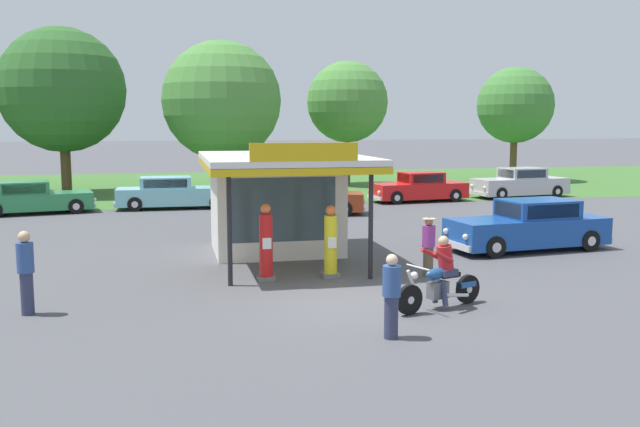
{
  "coord_description": "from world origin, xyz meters",
  "views": [
    {
      "loc": [
        -3.77,
        -14.38,
        3.93
      ],
      "look_at": [
        0.36,
        4.41,
        1.4
      ],
      "focal_mm": 38.23,
      "sensor_mm": 36.0,
      "label": 1
    }
  ],
  "objects_px": {
    "parked_car_back_row_left": "(305,198)",
    "motorcycle_with_rider": "(441,279)",
    "bystander_strolling_foreground": "(429,245)",
    "gas_pump_offside": "(331,244)",
    "parked_car_back_row_far_left": "(520,184)",
    "bystander_leaning_by_kiosk": "(26,270)",
    "parked_car_back_row_centre_left": "(419,188)",
    "bystander_admiring_sedan": "(391,294)",
    "parked_car_back_row_right": "(33,199)",
    "featured_classic_sedan": "(529,227)",
    "parked_car_back_row_far_right": "(174,194)",
    "gas_pump_nearside": "(266,245)"
  },
  "relations": [
    {
      "from": "parked_car_back_row_left",
      "to": "bystander_leaning_by_kiosk",
      "type": "bearing_deg",
      "value": -121.12
    },
    {
      "from": "parked_car_back_row_left",
      "to": "parked_car_back_row_right",
      "type": "bearing_deg",
      "value": 166.93
    },
    {
      "from": "bystander_strolling_foreground",
      "to": "bystander_admiring_sedan",
      "type": "bearing_deg",
      "value": -118.55
    },
    {
      "from": "parked_car_back_row_right",
      "to": "bystander_strolling_foreground",
      "type": "distance_m",
      "value": 19.88
    },
    {
      "from": "motorcycle_with_rider",
      "to": "bystander_strolling_foreground",
      "type": "height_order",
      "value": "motorcycle_with_rider"
    },
    {
      "from": "motorcycle_with_rider",
      "to": "parked_car_back_row_left",
      "type": "bearing_deg",
      "value": 89.52
    },
    {
      "from": "parked_car_back_row_far_left",
      "to": "bystander_leaning_by_kiosk",
      "type": "bearing_deg",
      "value": -138.8
    },
    {
      "from": "parked_car_back_row_far_right",
      "to": "bystander_strolling_foreground",
      "type": "relative_size",
      "value": 3.64
    },
    {
      "from": "parked_car_back_row_far_left",
      "to": "parked_car_back_row_far_right",
      "type": "relative_size",
      "value": 0.99
    },
    {
      "from": "motorcycle_with_rider",
      "to": "bystander_leaning_by_kiosk",
      "type": "xyz_separation_m",
      "value": [
        -8.56,
        1.41,
        0.28
      ]
    },
    {
      "from": "parked_car_back_row_left",
      "to": "motorcycle_with_rider",
      "type": "bearing_deg",
      "value": -90.48
    },
    {
      "from": "motorcycle_with_rider",
      "to": "parked_car_back_row_left",
      "type": "distance_m",
      "value": 15.81
    },
    {
      "from": "parked_car_back_row_right",
      "to": "bystander_strolling_foreground",
      "type": "bearing_deg",
      "value": -51.28
    },
    {
      "from": "featured_classic_sedan",
      "to": "parked_car_back_row_centre_left",
      "type": "xyz_separation_m",
      "value": [
        1.42,
        13.48,
        -0.04
      ]
    },
    {
      "from": "gas_pump_offside",
      "to": "parked_car_back_row_far_left",
      "type": "bearing_deg",
      "value": 49.05
    },
    {
      "from": "parked_car_back_row_centre_left",
      "to": "gas_pump_offside",
      "type": "bearing_deg",
      "value": -117.85
    },
    {
      "from": "parked_car_back_row_right",
      "to": "bystander_strolling_foreground",
      "type": "relative_size",
      "value": 3.38
    },
    {
      "from": "motorcycle_with_rider",
      "to": "parked_car_back_row_centre_left",
      "type": "relative_size",
      "value": 0.43
    },
    {
      "from": "parked_car_back_row_far_left",
      "to": "gas_pump_offside",
      "type": "bearing_deg",
      "value": -130.95
    },
    {
      "from": "parked_car_back_row_far_right",
      "to": "bystander_strolling_foreground",
      "type": "bearing_deg",
      "value": -68.53
    },
    {
      "from": "gas_pump_offside",
      "to": "parked_car_back_row_centre_left",
      "type": "relative_size",
      "value": 0.36
    },
    {
      "from": "parked_car_back_row_left",
      "to": "gas_pump_offside",
      "type": "bearing_deg",
      "value": -98.04
    },
    {
      "from": "motorcycle_with_rider",
      "to": "parked_car_back_row_right",
      "type": "distance_m",
      "value": 21.83
    },
    {
      "from": "gas_pump_nearside",
      "to": "bystander_strolling_foreground",
      "type": "bearing_deg",
      "value": -6.5
    },
    {
      "from": "parked_car_back_row_far_left",
      "to": "parked_car_back_row_far_right",
      "type": "distance_m",
      "value": 18.34
    },
    {
      "from": "gas_pump_offside",
      "to": "parked_car_back_row_far_right",
      "type": "xyz_separation_m",
      "value": [
        -3.84,
        15.64,
        -0.16
      ]
    },
    {
      "from": "parked_car_back_row_left",
      "to": "parked_car_back_row_right",
      "type": "relative_size",
      "value": 1.05
    },
    {
      "from": "parked_car_back_row_left",
      "to": "bystander_admiring_sedan",
      "type": "relative_size",
      "value": 3.43
    },
    {
      "from": "gas_pump_offside",
      "to": "featured_classic_sedan",
      "type": "xyz_separation_m",
      "value": [
        6.98,
        2.42,
        -0.13
      ]
    },
    {
      "from": "parked_car_back_row_right",
      "to": "parked_car_back_row_left",
      "type": "bearing_deg",
      "value": -13.07
    },
    {
      "from": "parked_car_back_row_left",
      "to": "bystander_leaning_by_kiosk",
      "type": "height_order",
      "value": "bystander_leaning_by_kiosk"
    },
    {
      "from": "parked_car_back_row_centre_left",
      "to": "bystander_admiring_sedan",
      "type": "distance_m",
      "value": 22.75
    },
    {
      "from": "parked_car_back_row_far_right",
      "to": "parked_car_back_row_right",
      "type": "relative_size",
      "value": 1.08
    },
    {
      "from": "bystander_leaning_by_kiosk",
      "to": "gas_pump_offside",
      "type": "bearing_deg",
      "value": 16.65
    },
    {
      "from": "motorcycle_with_rider",
      "to": "parked_car_back_row_far_left",
      "type": "distance_m",
      "value": 23.91
    },
    {
      "from": "gas_pump_offside",
      "to": "parked_car_back_row_centre_left",
      "type": "xyz_separation_m",
      "value": [
        8.4,
        15.9,
        -0.17
      ]
    },
    {
      "from": "parked_car_back_row_right",
      "to": "bystander_leaning_by_kiosk",
      "type": "height_order",
      "value": "bystander_leaning_by_kiosk"
    },
    {
      "from": "parked_car_back_row_far_right",
      "to": "parked_car_back_row_centre_left",
      "type": "xyz_separation_m",
      "value": [
        12.24,
        0.26,
        -0.01
      ]
    },
    {
      "from": "bystander_strolling_foreground",
      "to": "gas_pump_offside",
      "type": "bearing_deg",
      "value": 169.21
    },
    {
      "from": "gas_pump_offside",
      "to": "bystander_leaning_by_kiosk",
      "type": "height_order",
      "value": "gas_pump_offside"
    },
    {
      "from": "gas_pump_offside",
      "to": "bystander_admiring_sedan",
      "type": "bearing_deg",
      "value": -90.9
    },
    {
      "from": "parked_car_back_row_centre_left",
      "to": "parked_car_back_row_far_left",
      "type": "bearing_deg",
      "value": 7.23
    },
    {
      "from": "parked_car_back_row_far_right",
      "to": "gas_pump_nearside",
      "type": "bearing_deg",
      "value": -82.11
    },
    {
      "from": "gas_pump_offside",
      "to": "bystander_strolling_foreground",
      "type": "distance_m",
      "value": 2.54
    },
    {
      "from": "parked_car_back_row_left",
      "to": "parked_car_back_row_right",
      "type": "height_order",
      "value": "parked_car_back_row_left"
    },
    {
      "from": "parked_car_back_row_far_left",
      "to": "parked_car_back_row_right",
      "type": "distance_m",
      "value": 24.46
    },
    {
      "from": "parked_car_back_row_far_left",
      "to": "parked_car_back_row_centre_left",
      "type": "distance_m",
      "value": 6.11
    },
    {
      "from": "gas_pump_offside",
      "to": "parked_car_back_row_left",
      "type": "bearing_deg",
      "value": 81.96
    },
    {
      "from": "bystander_admiring_sedan",
      "to": "bystander_strolling_foreground",
      "type": "xyz_separation_m",
      "value": [
        2.58,
        4.73,
        -0.01
      ]
    },
    {
      "from": "featured_classic_sedan",
      "to": "bystander_leaning_by_kiosk",
      "type": "distance_m",
      "value": 14.64
    }
  ]
}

